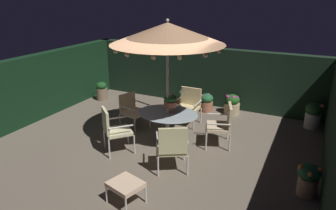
{
  "coord_description": "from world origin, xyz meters",
  "views": [
    {
      "loc": [
        3.24,
        -5.91,
        3.45
      ],
      "look_at": [
        0.22,
        0.2,
        0.94
      ],
      "focal_mm": 33.29,
      "sensor_mm": 36.0,
      "label": 1
    }
  ],
  "objects_px": {
    "patio_chair_northeast": "(132,109)",
    "potted_plant_back_center": "(313,115)",
    "patio_chair_south": "(223,123)",
    "potted_plant_right_near": "(102,91)",
    "potted_plant_right_far": "(184,96)",
    "patio_umbrella": "(168,33)",
    "potted_plant_left_far": "(206,102)",
    "patio_dining_table": "(168,119)",
    "patio_chair_east": "(113,128)",
    "centerpiece_planter": "(170,101)",
    "ottoman_footrest": "(126,185)",
    "potted_plant_back_right": "(232,104)",
    "patio_chair_north": "(189,104)",
    "patio_chair_southeast": "(172,146)",
    "potted_plant_back_left": "(308,178)"
  },
  "relations": [
    {
      "from": "patio_chair_northeast",
      "to": "potted_plant_back_center",
      "type": "bearing_deg",
      "value": 25.67
    },
    {
      "from": "patio_chair_south",
      "to": "potted_plant_right_near",
      "type": "relative_size",
      "value": 1.63
    },
    {
      "from": "potted_plant_right_far",
      "to": "patio_chair_northeast",
      "type": "bearing_deg",
      "value": -102.45
    },
    {
      "from": "patio_umbrella",
      "to": "potted_plant_left_far",
      "type": "distance_m",
      "value": 3.33
    },
    {
      "from": "patio_chair_south",
      "to": "potted_plant_right_near",
      "type": "xyz_separation_m",
      "value": [
        -4.57,
        1.39,
        -0.26
      ]
    },
    {
      "from": "patio_dining_table",
      "to": "patio_chair_east",
      "type": "height_order",
      "value": "patio_chair_east"
    },
    {
      "from": "potted_plant_right_far",
      "to": "patio_umbrella",
      "type": "bearing_deg",
      "value": -74.82
    },
    {
      "from": "patio_dining_table",
      "to": "centerpiece_planter",
      "type": "relative_size",
      "value": 3.19
    },
    {
      "from": "potted_plant_back_center",
      "to": "patio_chair_east",
      "type": "bearing_deg",
      "value": -139.14
    },
    {
      "from": "potted_plant_back_center",
      "to": "potted_plant_right_near",
      "type": "relative_size",
      "value": 1.13
    },
    {
      "from": "ottoman_footrest",
      "to": "potted_plant_back_right",
      "type": "bearing_deg",
      "value": 84.25
    },
    {
      "from": "centerpiece_planter",
      "to": "patio_chair_south",
      "type": "relative_size",
      "value": 0.46
    },
    {
      "from": "patio_chair_northeast",
      "to": "patio_chair_east",
      "type": "bearing_deg",
      "value": -74.7
    },
    {
      "from": "potted_plant_left_far",
      "to": "patio_chair_north",
      "type": "bearing_deg",
      "value": -96.58
    },
    {
      "from": "potted_plant_left_far",
      "to": "potted_plant_right_far",
      "type": "distance_m",
      "value": 0.9
    },
    {
      "from": "patio_dining_table",
      "to": "patio_chair_southeast",
      "type": "xyz_separation_m",
      "value": [
        0.66,
        -1.12,
        -0.03
      ]
    },
    {
      "from": "patio_chair_northeast",
      "to": "potted_plant_back_left",
      "type": "height_order",
      "value": "patio_chair_northeast"
    },
    {
      "from": "potted_plant_right_far",
      "to": "potted_plant_left_far",
      "type": "bearing_deg",
      "value": -18.12
    },
    {
      "from": "patio_umbrella",
      "to": "patio_chair_east",
      "type": "relative_size",
      "value": 2.76
    },
    {
      "from": "ottoman_footrest",
      "to": "potted_plant_right_far",
      "type": "relative_size",
      "value": 1.34
    },
    {
      "from": "patio_umbrella",
      "to": "ottoman_footrest",
      "type": "distance_m",
      "value": 3.29
    },
    {
      "from": "patio_dining_table",
      "to": "potted_plant_back_center",
      "type": "distance_m",
      "value": 3.95
    },
    {
      "from": "potted_plant_left_far",
      "to": "potted_plant_back_center",
      "type": "xyz_separation_m",
      "value": [
        2.95,
        0.06,
        0.09
      ]
    },
    {
      "from": "patio_dining_table",
      "to": "potted_plant_back_center",
      "type": "relative_size",
      "value": 2.1
    },
    {
      "from": "patio_chair_southeast",
      "to": "centerpiece_planter",
      "type": "bearing_deg",
      "value": 117.43
    },
    {
      "from": "potted_plant_back_right",
      "to": "potted_plant_back_left",
      "type": "bearing_deg",
      "value": -55.37
    },
    {
      "from": "potted_plant_back_center",
      "to": "potted_plant_right_near",
      "type": "xyz_separation_m",
      "value": [
        -6.44,
        -0.63,
        -0.06
      ]
    },
    {
      "from": "ottoman_footrest",
      "to": "patio_chair_south",
      "type": "bearing_deg",
      "value": 73.44
    },
    {
      "from": "potted_plant_right_near",
      "to": "patio_chair_north",
      "type": "bearing_deg",
      "value": -8.94
    },
    {
      "from": "potted_plant_back_left",
      "to": "patio_chair_south",
      "type": "bearing_deg",
      "value": 148.39
    },
    {
      "from": "potted_plant_left_far",
      "to": "potted_plant_back_left",
      "type": "distance_m",
      "value": 4.37
    },
    {
      "from": "centerpiece_planter",
      "to": "patio_chair_south",
      "type": "height_order",
      "value": "centerpiece_planter"
    },
    {
      "from": "patio_chair_north",
      "to": "patio_chair_northeast",
      "type": "bearing_deg",
      "value": -143.4
    },
    {
      "from": "patio_umbrella",
      "to": "patio_chair_northeast",
      "type": "xyz_separation_m",
      "value": [
        -1.23,
        0.37,
        -2.07
      ]
    },
    {
      "from": "patio_chair_north",
      "to": "ottoman_footrest",
      "type": "bearing_deg",
      "value": -84.09
    },
    {
      "from": "potted_plant_back_center",
      "to": "potted_plant_right_near",
      "type": "bearing_deg",
      "value": -174.41
    },
    {
      "from": "centerpiece_planter",
      "to": "potted_plant_back_center",
      "type": "distance_m",
      "value": 3.91
    },
    {
      "from": "patio_chair_east",
      "to": "patio_chair_south",
      "type": "height_order",
      "value": "patio_chair_east"
    },
    {
      "from": "potted_plant_right_far",
      "to": "potted_plant_back_right",
      "type": "bearing_deg",
      "value": -4.71
    },
    {
      "from": "potted_plant_left_far",
      "to": "patio_chair_northeast",
      "type": "bearing_deg",
      "value": -124.02
    },
    {
      "from": "centerpiece_planter",
      "to": "patio_chair_north",
      "type": "relative_size",
      "value": 0.47
    },
    {
      "from": "centerpiece_planter",
      "to": "potted_plant_back_left",
      "type": "relative_size",
      "value": 0.76
    },
    {
      "from": "patio_chair_southeast",
      "to": "potted_plant_back_right",
      "type": "distance_m",
      "value": 3.68
    },
    {
      "from": "potted_plant_left_far",
      "to": "potted_plant_right_near",
      "type": "height_order",
      "value": "potted_plant_right_near"
    },
    {
      "from": "patio_umbrella",
      "to": "potted_plant_right_far",
      "type": "bearing_deg",
      "value": 105.18
    },
    {
      "from": "patio_umbrella",
      "to": "potted_plant_back_center",
      "type": "relative_size",
      "value": 4.16
    },
    {
      "from": "patio_chair_northeast",
      "to": "potted_plant_back_left",
      "type": "xyz_separation_m",
      "value": [
        4.39,
        -1.14,
        -0.19
      ]
    },
    {
      "from": "patio_chair_east",
      "to": "patio_chair_south",
      "type": "distance_m",
      "value": 2.51
    },
    {
      "from": "patio_chair_south",
      "to": "potted_plant_back_right",
      "type": "bearing_deg",
      "value": 99.18
    },
    {
      "from": "patio_chair_north",
      "to": "potted_plant_back_center",
      "type": "relative_size",
      "value": 1.41
    }
  ]
}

